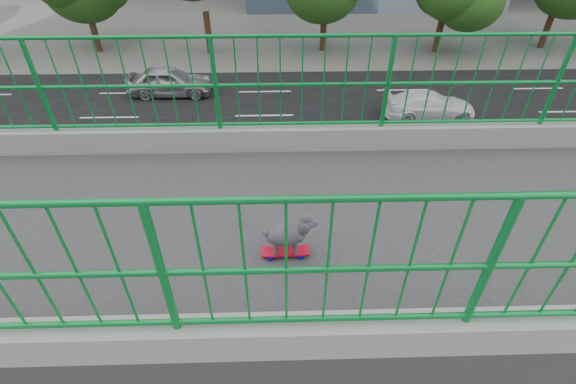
# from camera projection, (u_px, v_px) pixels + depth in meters

# --- Properties ---
(road) EXTENTS (18.00, 90.00, 0.02)m
(road) POSITION_uv_depth(u_px,v_px,m) (263.00, 146.00, 18.61)
(road) COLOR black
(road) RESTS_ON ground
(footbridge) EXTENTS (3.00, 24.00, 7.00)m
(footbridge) POSITION_uv_depth(u_px,v_px,m) (226.00, 326.00, 5.15)
(footbridge) COLOR #2D2D2F
(footbridge) RESTS_ON ground
(railing) EXTENTS (3.00, 24.00, 1.42)m
(railing) POSITION_uv_depth(u_px,v_px,m) (206.00, 206.00, 3.93)
(railing) COLOR gray
(railing) RESTS_ON footbridge
(skateboard) EXTENTS (0.14, 0.44, 0.06)m
(skateboard) POSITION_uv_depth(u_px,v_px,m) (285.00, 252.00, 3.67)
(skateboard) COLOR red
(skateboard) RESTS_ON footbridge
(poodle) EXTENTS (0.21, 0.48, 0.40)m
(poodle) POSITION_uv_depth(u_px,v_px,m) (288.00, 233.00, 3.53)
(poodle) COLOR #2A272B
(poodle) RESTS_ON skateboard
(car_1) EXTENTS (1.62, 4.65, 1.53)m
(car_1) POSITION_uv_depth(u_px,v_px,m) (449.00, 178.00, 15.30)
(car_1) COLOR white
(car_1) RESTS_ON ground
(car_2) EXTENTS (2.17, 4.71, 1.31)m
(car_2) POSITION_uv_depth(u_px,v_px,m) (180.00, 141.00, 17.67)
(car_2) COLOR red
(car_2) RESTS_ON ground
(car_3) EXTENTS (1.86, 4.58, 1.33)m
(car_3) POSITION_uv_depth(u_px,v_px,m) (430.00, 106.00, 20.45)
(car_3) COLOR white
(car_3) RESTS_ON ground
(car_4) EXTENTS (1.87, 4.65, 1.59)m
(car_4) POSITION_uv_depth(u_px,v_px,m) (170.00, 81.00, 22.60)
(car_4) COLOR #A5A5AA
(car_4) RESTS_ON ground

